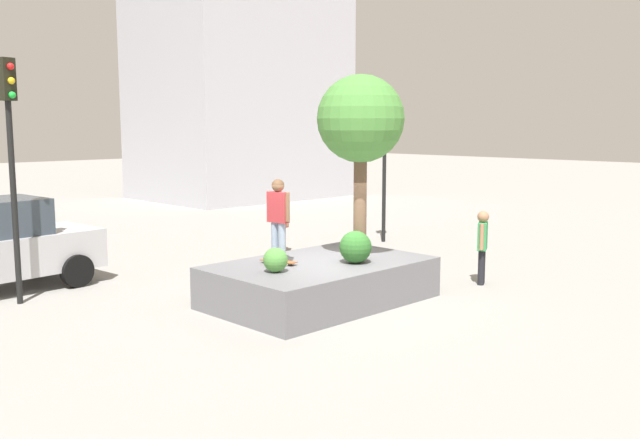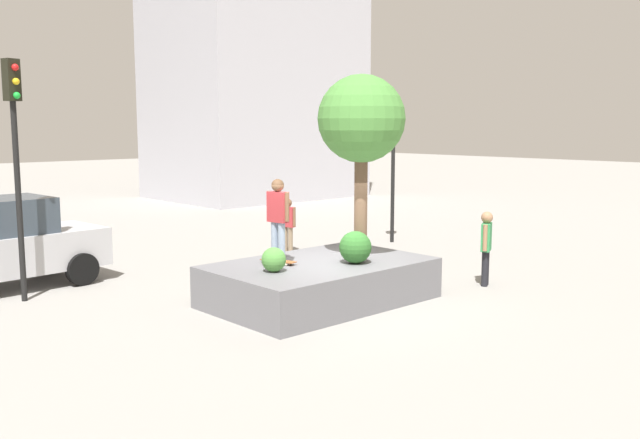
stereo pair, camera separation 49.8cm
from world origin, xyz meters
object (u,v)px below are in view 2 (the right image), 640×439
at_px(skateboard, 278,261).
at_px(pedestrian_crossing, 486,243).
at_px(traffic_light_corner, 393,153).
at_px(bystander_watching, 288,221).
at_px(skateboarder, 278,214).
at_px(planter_ledge, 320,282).
at_px(plaza_tree, 361,121).
at_px(traffic_light_median, 15,140).

relative_size(skateboard, pedestrian_crossing, 0.48).
bearing_deg(traffic_light_corner, pedestrian_crossing, -117.99).
bearing_deg(skateboard, bystander_watching, 48.22).
xyz_separation_m(skateboarder, traffic_light_corner, (7.53, 3.55, 0.94)).
xyz_separation_m(planter_ledge, plaza_tree, (0.88, -0.32, 3.35)).
bearing_deg(traffic_light_median, bystander_watching, 4.16).
xyz_separation_m(planter_ledge, traffic_light_corner, (6.78, 4.00, 2.41)).
bearing_deg(skateboarder, skateboard, -90.00).
bearing_deg(skateboard, traffic_light_median, 134.50).
relative_size(plaza_tree, bystander_watching, 2.46).
height_order(planter_ledge, plaza_tree, plaza_tree).
xyz_separation_m(planter_ledge, traffic_light_median, (-4.55, 4.32, 2.97)).
distance_m(plaza_tree, skateboarder, 2.61).
height_order(skateboarder, bystander_watching, skateboarder).
xyz_separation_m(skateboard, bystander_watching, (3.96, 4.43, -0.00)).
distance_m(planter_ledge, skateboarder, 1.72).
bearing_deg(pedestrian_crossing, plaza_tree, 159.01).
bearing_deg(plaza_tree, bystander_watching, 65.95).
relative_size(skateboarder, bystander_watching, 1.07).
relative_size(plaza_tree, traffic_light_corner, 0.94).
relative_size(planter_ledge, traffic_light_corner, 1.09).
distance_m(planter_ledge, bystander_watching, 5.86).
bearing_deg(traffic_light_corner, plaza_tree, -143.75).
bearing_deg(skateboard, traffic_light_corner, 25.25).
xyz_separation_m(traffic_light_corner, traffic_light_median, (-11.33, 0.31, 0.56)).
height_order(skateboarder, pedestrian_crossing, skateboarder).
bearing_deg(bystander_watching, planter_ledge, -123.27).
bearing_deg(skateboarder, plaza_tree, -25.20).
relative_size(planter_ledge, skateboard, 5.46).
height_order(skateboarder, traffic_light_median, traffic_light_median).
distance_m(traffic_light_median, bystander_watching, 8.16).
bearing_deg(traffic_light_median, pedestrian_crossing, -34.47).
bearing_deg(plaza_tree, pedestrian_crossing, -20.99).
xyz_separation_m(traffic_light_corner, bystander_watching, (-3.57, 0.88, -1.93)).
bearing_deg(pedestrian_crossing, skateboarder, 157.49).
xyz_separation_m(planter_ledge, pedestrian_crossing, (3.87, -1.47, 0.57)).
relative_size(traffic_light_corner, traffic_light_median, 0.82).
height_order(pedestrian_crossing, bystander_watching, pedestrian_crossing).
bearing_deg(traffic_light_corner, planter_ledge, -149.43).
bearing_deg(traffic_light_median, skateboard, -45.50).
height_order(skateboard, traffic_light_median, traffic_light_median).
distance_m(skateboard, skateboarder, 0.99).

